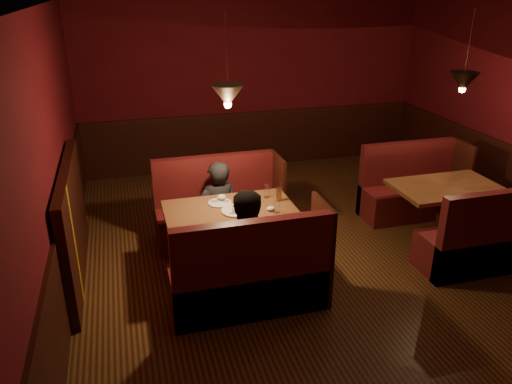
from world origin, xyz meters
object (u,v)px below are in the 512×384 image
object	(u,v)px
main_bench_near	(252,281)
second_table	(445,200)
second_bench_far	(411,192)
diner_b	(251,231)
main_bench_far	(219,213)
second_bench_near	(486,243)
diner_a	(218,191)
main_table	(232,223)

from	to	relation	value
main_bench_near	second_table	size ratio (longest dim) A/B	1.20
second_bench_far	diner_b	size ratio (longest dim) A/B	0.94
second_bench_far	diner_b	distance (m)	3.12
main_bench_near	second_bench_far	xyz separation A→B (m)	(2.81, 1.64, -0.01)
main_bench_far	second_bench_near	size ratio (longest dim) A/B	1.09
main_bench_near	diner_b	distance (m)	0.49
main_bench_near	second_bench_far	distance (m)	3.25
second_table	diner_a	distance (m)	2.90
diner_b	diner_a	bearing A→B (deg)	87.87
main_bench_far	diner_a	size ratio (longest dim) A/B	1.09
main_table	diner_a	bearing A→B (deg)	92.13
main_bench_near	second_bench_near	distance (m)	2.81
main_bench_far	second_bench_near	xyz separation A→B (m)	(2.81, -1.60, -0.01)
main_bench_far	diner_b	distance (m)	1.49
second_bench_near	diner_a	world-z (taller)	diner_a
main_bench_far	diner_a	bearing A→B (deg)	-104.61
main_table	second_bench_far	bearing A→B (deg)	16.09
main_bench_far	second_bench_near	bearing A→B (deg)	-29.64
second_bench_near	main_bench_far	bearing A→B (deg)	150.36
main_bench_far	second_bench_near	world-z (taller)	main_bench_far
main_bench_near	diner_a	size ratio (longest dim) A/B	1.09
second_table	second_bench_far	distance (m)	0.82
diner_a	second_bench_far	bearing A→B (deg)	174.22
main_bench_near	diner_a	distance (m)	1.54
main_bench_far	second_bench_far	bearing A→B (deg)	-0.20
main_table	second_bench_near	world-z (taller)	second_bench_near
main_bench_near	second_bench_far	size ratio (longest dim) A/B	1.09
second_bench_far	second_bench_near	xyz separation A→B (m)	(0.00, -1.59, 0.00)
main_bench_far	diner_a	xyz separation A→B (m)	(-0.04, -0.16, 0.39)
main_bench_near	main_bench_far	bearing A→B (deg)	90.00
second_bench_far	diner_a	world-z (taller)	diner_a
second_table	second_bench_far	world-z (taller)	second_bench_far
main_bench_far	second_bench_far	world-z (taller)	main_bench_far
main_table	main_bench_far	bearing A→B (deg)	88.83
second_table	second_bench_near	world-z (taller)	second_bench_near
main_table	main_bench_near	world-z (taller)	main_bench_near
second_bench_far	diner_b	bearing A→B (deg)	-152.86
main_bench_far	diner_a	distance (m)	0.42
second_bench_near	diner_a	bearing A→B (deg)	153.22
diner_a	diner_b	world-z (taller)	diner_b
second_table	second_bench_far	size ratio (longest dim) A/B	0.90
diner_a	diner_b	xyz separation A→B (m)	(0.10, -1.26, 0.05)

